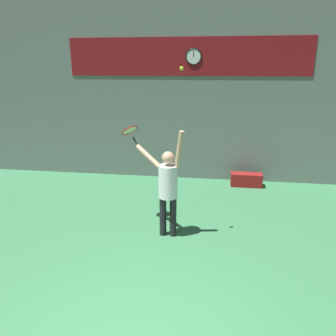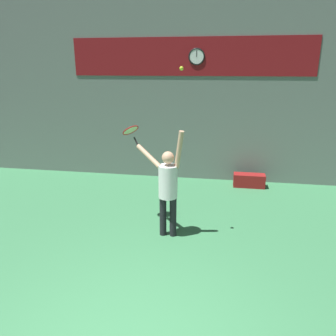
{
  "view_description": "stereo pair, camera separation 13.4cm",
  "coord_description": "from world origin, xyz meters",
  "px_view_note": "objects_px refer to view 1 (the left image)",
  "views": [
    {
      "loc": [
        0.79,
        -2.69,
        3.13
      ],
      "look_at": [
        -0.01,
        2.92,
        1.36
      ],
      "focal_mm": 35.0,
      "sensor_mm": 36.0,
      "label": 1
    },
    {
      "loc": [
        0.92,
        -2.67,
        3.13
      ],
      "look_at": [
        -0.01,
        2.92,
        1.36
      ],
      "focal_mm": 35.0,
      "sensor_mm": 36.0,
      "label": 2
    }
  ],
  "objects_px": {
    "tennis_player": "(168,184)",
    "tennis_racket": "(130,131)",
    "scoreboard_clock": "(194,57)",
    "equipment_bag": "(246,180)",
    "tennis_ball": "(182,68)"
  },
  "relations": [
    {
      "from": "equipment_bag",
      "to": "tennis_player",
      "type": "bearing_deg",
      "value": -120.24
    },
    {
      "from": "tennis_ball",
      "to": "tennis_racket",
      "type": "bearing_deg",
      "value": 150.15
    },
    {
      "from": "tennis_player",
      "to": "tennis_racket",
      "type": "bearing_deg",
      "value": 147.57
    },
    {
      "from": "tennis_ball",
      "to": "tennis_player",
      "type": "bearing_deg",
      "value": 159.73
    },
    {
      "from": "tennis_player",
      "to": "equipment_bag",
      "type": "relative_size",
      "value": 2.49
    },
    {
      "from": "scoreboard_clock",
      "to": "equipment_bag",
      "type": "distance_m",
      "value": 3.56
    },
    {
      "from": "tennis_player",
      "to": "scoreboard_clock",
      "type": "bearing_deg",
      "value": 86.7
    },
    {
      "from": "scoreboard_clock",
      "to": "tennis_player",
      "type": "relative_size",
      "value": 0.21
    },
    {
      "from": "tennis_player",
      "to": "equipment_bag",
      "type": "height_order",
      "value": "tennis_player"
    },
    {
      "from": "tennis_ball",
      "to": "equipment_bag",
      "type": "distance_m",
      "value": 4.48
    },
    {
      "from": "scoreboard_clock",
      "to": "tennis_racket",
      "type": "height_order",
      "value": "scoreboard_clock"
    },
    {
      "from": "tennis_player",
      "to": "tennis_racket",
      "type": "xyz_separation_m",
      "value": [
        -0.81,
        0.52,
        0.88
      ]
    },
    {
      "from": "scoreboard_clock",
      "to": "tennis_racket",
      "type": "bearing_deg",
      "value": -109.37
    },
    {
      "from": "scoreboard_clock",
      "to": "equipment_bag",
      "type": "bearing_deg",
      "value": -15.41
    },
    {
      "from": "tennis_ball",
      "to": "equipment_bag",
      "type": "xyz_separation_m",
      "value": [
        1.49,
        3.06,
        -2.91
      ]
    }
  ]
}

